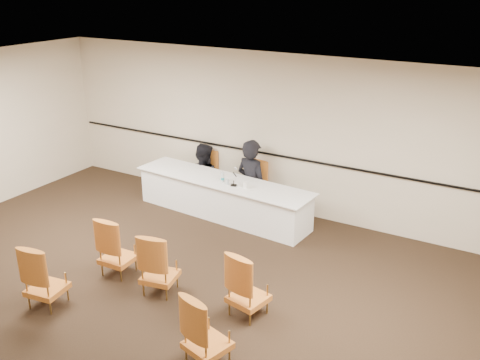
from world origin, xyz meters
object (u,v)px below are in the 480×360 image
panel_table (223,198)px  panelist_main (252,188)px  microphone (234,178)px  coffee_cup (245,185)px  aud_chair_back_left (45,275)px  drinking_glass (227,182)px  aud_chair_front_right (248,284)px  aud_chair_front_left (117,245)px  water_bottle (223,176)px  panelist_main_chair (252,186)px  aud_chair_front_mid (159,263)px  aud_chair_back_right (207,329)px  panelist_second (203,182)px  panelist_second_chair (203,174)px

panel_table → panelist_main: (0.34, 0.52, 0.09)m
microphone → coffee_cup: (0.23, 0.02, -0.09)m
coffee_cup → panelist_main: bearing=109.1°
panelist_main → aud_chair_back_left: (-0.87, -4.23, 0.02)m
drinking_glass → aud_chair_front_right: bearing=-53.2°
aud_chair_front_left → aud_chair_back_left: (-0.27, -1.13, 0.00)m
microphone → water_bottle: bearing=148.5°
aud_chair_back_left → panelist_main_chair: bearing=70.0°
aud_chair_front_left → aud_chair_back_left: size_ratio=1.00×
panel_table → water_bottle: (0.05, -0.08, 0.47)m
drinking_glass → aud_chair_front_mid: size_ratio=0.11×
coffee_cup → aud_chair_front_mid: bearing=-89.0°
aud_chair_front_left → aud_chair_front_mid: size_ratio=1.00×
aud_chair_front_left → aud_chair_front_mid: (0.87, -0.09, 0.00)m
water_bottle → coffee_cup: size_ratio=1.68×
aud_chair_back_left → aud_chair_back_right: (2.56, 0.11, 0.00)m
panelist_main_chair → aud_chair_back_right: size_ratio=1.00×
microphone → aud_chair_back_left: bearing=-120.0°
panel_table → drinking_glass: 0.48m
panelist_main → coffee_cup: size_ratio=15.31×
panelist_second → panelist_second_chair: size_ratio=1.72×
water_bottle → panel_table: bearing=124.5°
drinking_glass → water_bottle: bearing=153.0°
aud_chair_front_right → aud_chair_back_right: bearing=-76.0°
panelist_main → drinking_glass: (-0.14, -0.67, 0.32)m
aud_chair_front_right → aud_chair_back_right: size_ratio=1.00×
panelist_second → drinking_glass: panelist_second is taller
microphone → drinking_glass: (-0.14, 0.00, -0.11)m
panelist_main → aud_chair_back_left: 4.32m
aud_chair_back_left → coffee_cup: bearing=64.6°
microphone → water_bottle: size_ratio=1.48×
microphone → drinking_glass: bearing=162.7°
panelist_main → coffee_cup: bearing=122.2°
panelist_main_chair → coffee_cup: bearing=-66.6°
panelist_second → aud_chair_back_left: bearing=92.3°
panelist_main_chair → drinking_glass: 0.75m
coffee_cup → aud_chair_back_right: bearing=-67.1°
microphone → aud_chair_front_left: 2.54m
panel_table → aud_chair_front_mid: (0.61, -2.68, 0.12)m
panelist_main_chair → aud_chair_front_right: (1.64, -3.05, 0.00)m
drinking_glass → aud_chair_front_mid: 2.58m
aud_chair_front_mid → panel_table: bearing=91.1°
water_bottle → coffee_cup: 0.52m
panel_table → aud_chair_front_right: bearing=-47.7°
microphone → aud_chair_back_right: 3.86m
panelist_main_chair → microphone: (-0.00, -0.67, 0.40)m
water_bottle → aud_chair_front_right: bearing=-51.9°
aud_chair_front_mid → aud_chair_back_left: 1.54m
panelist_second_chair → aud_chair_back_right: (2.87, -4.21, 0.00)m
drinking_glass → aud_chair_back_left: bearing=-101.5°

